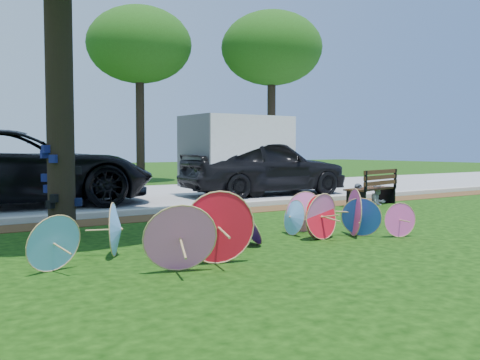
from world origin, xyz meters
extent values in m
plane|color=black|center=(0.00, 0.00, 0.00)|extent=(90.00, 90.00, 0.00)
cube|color=#472D16|center=(0.00, 4.50, 0.01)|extent=(90.00, 1.00, 0.01)
cube|color=#B7B5AD|center=(0.00, 5.20, 0.06)|extent=(90.00, 0.30, 0.12)
cube|color=gray|center=(0.00, 9.35, 0.01)|extent=(90.00, 8.00, 0.01)
cylinder|color=black|center=(-2.25, 3.16, 2.76)|extent=(0.44, 0.44, 5.53)
cone|color=#F34CB0|center=(2.34, 0.06, 0.28)|extent=(0.57, 0.27, 0.57)
cone|color=#591EA8|center=(-0.64, 1.26, 0.31)|extent=(0.67, 0.45, 0.63)
cone|color=pink|center=(1.13, 0.67, 0.37)|extent=(0.77, 0.34, 0.75)
cone|color=#F34CB0|center=(1.83, 0.50, 0.40)|extent=(0.51, 0.77, 0.80)
cone|color=#69B2F8|center=(-3.05, 0.63, 0.35)|extent=(0.76, 0.46, 0.71)
cone|color=pink|center=(1.35, 1.23, 0.36)|extent=(0.73, 0.29, 0.72)
cone|color=#69B2F8|center=(0.98, 1.15, 0.30)|extent=(0.27, 0.62, 0.61)
cone|color=blue|center=(1.87, 0.44, 0.33)|extent=(0.57, 0.64, 0.67)
cone|color=#F34CB0|center=(-0.79, 0.73, 0.36)|extent=(0.39, 0.75, 0.73)
cone|color=red|center=(1.12, 0.65, 0.36)|extent=(0.75, 0.32, 0.73)
cone|color=red|center=(-1.19, -0.04, 0.47)|extent=(0.97, 0.48, 0.95)
cone|color=#69B2F8|center=(-2.08, 1.08, 0.37)|extent=(0.46, 0.70, 0.74)
cone|color=#591EA8|center=(-0.10, 0.81, 0.35)|extent=(0.56, 0.77, 0.65)
cone|color=pink|center=(-1.81, -0.20, 0.44)|extent=(0.96, 0.68, 0.86)
imported|color=black|center=(-2.02, 8.37, 0.95)|extent=(7.13, 3.86, 1.90)
imported|color=black|center=(5.12, 7.61, 0.89)|extent=(5.40, 2.56, 1.78)
cube|color=white|center=(4.31, 7.92, 1.36)|extent=(3.05, 1.95, 2.72)
imported|color=#38404D|center=(5.28, 3.79, 0.55)|extent=(0.47, 0.40, 1.09)
imported|color=silver|center=(5.98, 3.79, 0.52)|extent=(0.51, 0.40, 1.03)
cylinder|color=black|center=(4.41, 15.59, 2.50)|extent=(0.36, 0.36, 5.00)
ellipsoid|color=#1C390D|center=(4.41, 15.59, 5.80)|extent=(4.40, 4.40, 3.20)
cylinder|color=black|center=(9.53, 13.14, 2.50)|extent=(0.36, 0.36, 5.00)
ellipsoid|color=#1C390D|center=(9.53, 13.14, 5.80)|extent=(4.40, 4.40, 3.20)
camera|label=1|loc=(-4.63, -5.75, 1.46)|focal=40.00mm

